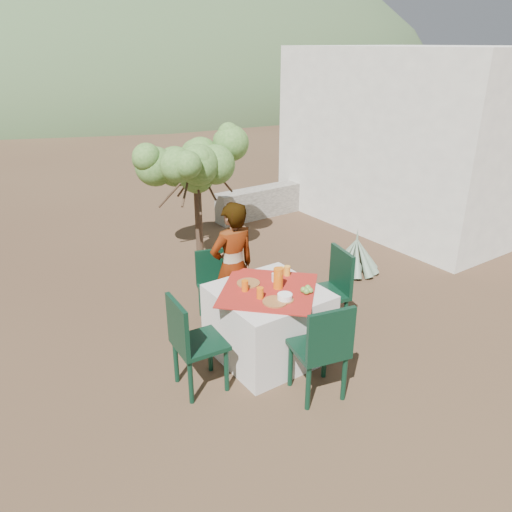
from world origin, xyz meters
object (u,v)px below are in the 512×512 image
(juice_pitcher, at_px, (278,278))
(agave, at_px, (356,256))
(chair_right, at_px, (331,288))
(person, at_px, (233,268))
(shrub_tree, at_px, (198,169))
(table, at_px, (268,322))
(chair_left, at_px, (191,340))
(chair_far, at_px, (214,282))
(guesthouse, at_px, (421,136))
(chair_near, at_px, (323,348))

(juice_pitcher, bearing_deg, agave, 24.74)
(juice_pitcher, bearing_deg, chair_right, 0.83)
(person, bearing_deg, shrub_tree, -109.12)
(table, distance_m, chair_left, 0.95)
(chair_far, xyz_separation_m, shrub_tree, (0.78, 1.75, 0.90))
(chair_right, height_order, guesthouse, guesthouse)
(table, height_order, chair_right, chair_right)
(chair_near, height_order, person, person)
(table, height_order, agave, table)
(table, distance_m, agave, 2.43)
(guesthouse, relative_size, juice_pitcher, 19.30)
(table, relative_size, chair_far, 1.55)
(guesthouse, bearing_deg, shrub_tree, 172.59)
(chair_far, height_order, juice_pitcher, juice_pitcher)
(chair_near, bearing_deg, chair_far, -75.38)
(shrub_tree, height_order, juice_pitcher, shrub_tree)
(table, bearing_deg, chair_far, 94.39)
(chair_left, relative_size, guesthouse, 0.23)
(chair_left, height_order, agave, chair_left)
(chair_left, distance_m, person, 1.20)
(chair_right, bearing_deg, chair_far, -123.97)
(chair_near, distance_m, chair_right, 1.21)
(chair_far, height_order, guesthouse, guesthouse)
(guesthouse, bearing_deg, juice_pitcher, -155.52)
(guesthouse, bearing_deg, agave, -155.73)
(person, distance_m, juice_pitcher, 0.71)
(juice_pitcher, bearing_deg, chair_near, -98.13)
(agave, bearing_deg, guesthouse, 24.27)
(table, xyz_separation_m, chair_left, (-0.93, -0.08, 0.16))
(chair_left, bearing_deg, chair_near, -126.06)
(chair_far, bearing_deg, juice_pitcher, -63.15)
(table, bearing_deg, guesthouse, 23.79)
(chair_far, distance_m, chair_right, 1.36)
(agave, bearing_deg, chair_left, -161.92)
(chair_near, distance_m, guesthouse, 5.90)
(chair_far, relative_size, guesthouse, 0.20)
(table, height_order, chair_left, chair_left)
(chair_left, bearing_deg, chair_far, -34.19)
(chair_near, xyz_separation_m, juice_pitcher, (0.12, 0.83, 0.32))
(chair_right, bearing_deg, chair_left, -74.82)
(shrub_tree, xyz_separation_m, agave, (1.53, -1.78, -1.11))
(chair_near, xyz_separation_m, guesthouse, (4.97, 3.04, 0.95))
(person, xyz_separation_m, shrub_tree, (0.71, 2.07, 0.60))
(chair_left, bearing_deg, agave, -67.22)
(chair_far, xyz_separation_m, juice_pitcher, (0.18, -1.01, 0.40))
(chair_near, bearing_deg, juice_pitcher, -85.27)
(table, xyz_separation_m, agave, (2.23, 0.96, -0.13))
(table, distance_m, chair_near, 0.88)
(chair_right, bearing_deg, juice_pitcher, -75.92)
(chair_far, height_order, chair_left, chair_left)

